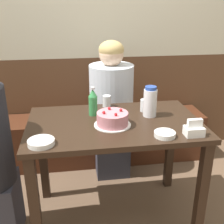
{
  "coord_description": "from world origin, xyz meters",
  "views": [
    {
      "loc": [
        -0.27,
        -1.69,
        1.53
      ],
      "look_at": [
        -0.01,
        0.05,
        0.83
      ],
      "focal_mm": 45.0,
      "sensor_mm": 36.0,
      "label": 1
    }
  ],
  "objects": [
    {
      "name": "water_pitcher",
      "position": [
        0.26,
        0.07,
        0.88
      ],
      "size": [
        0.09,
        0.09,
        0.21
      ],
      "color": "white",
      "rests_on": "dining_table"
    },
    {
      "name": "person_pale_blue_shirt",
      "position": [
        0.07,
        0.61,
        0.61
      ],
      "size": [
        0.38,
        0.38,
        1.23
      ],
      "rotation": [
        0.0,
        0.0,
        -1.57
      ],
      "color": "#33333D",
      "rests_on": "ground_plane"
    },
    {
      "name": "dining_table",
      "position": [
        0.0,
        0.0,
        0.65
      ],
      "size": [
        1.15,
        0.7,
        0.78
      ],
      "color": "black",
      "rests_on": "ground_plane"
    },
    {
      "name": "bowl_rice_small",
      "position": [
        0.26,
        -0.26,
        0.79
      ],
      "size": [
        0.13,
        0.13,
        0.03
      ],
      "color": "white",
      "rests_on": "dining_table"
    },
    {
      "name": "soju_bottle",
      "position": [
        -0.13,
        0.14,
        0.87
      ],
      "size": [
        0.06,
        0.06,
        0.2
      ],
      "color": "#388E4C",
      "rests_on": "dining_table"
    },
    {
      "name": "glass_tumbler_short",
      "position": [
        0.25,
        0.16,
        0.82
      ],
      "size": [
        0.06,
        0.06,
        0.09
      ],
      "color": "silver",
      "rests_on": "dining_table"
    },
    {
      "name": "back_wall",
      "position": [
        0.0,
        1.05,
        1.25
      ],
      "size": [
        4.8,
        0.04,
        2.5
      ],
      "color": "brown",
      "rests_on": "ground_plane"
    },
    {
      "name": "bench_seat",
      "position": [
        0.0,
        0.83,
        0.24
      ],
      "size": [
        2.04,
        0.38,
        0.47
      ],
      "color": "#472314",
      "rests_on": "ground_plane"
    },
    {
      "name": "ground_plane",
      "position": [
        0.0,
        0.0,
        0.0
      ],
      "size": [
        12.0,
        12.0,
        0.0
      ],
      "primitive_type": "plane",
      "color": "brown"
    },
    {
      "name": "birthday_cake",
      "position": [
        -0.02,
        -0.05,
        0.82
      ],
      "size": [
        0.24,
        0.24,
        0.11
      ],
      "color": "white",
      "rests_on": "dining_table"
    },
    {
      "name": "glass_water_tall",
      "position": [
        -0.01,
        0.29,
        0.82
      ],
      "size": [
        0.06,
        0.06,
        0.09
      ],
      "color": "silver",
      "rests_on": "dining_table"
    },
    {
      "name": "bowl_soup_white",
      "position": [
        -0.45,
        -0.26,
        0.79
      ],
      "size": [
        0.15,
        0.15,
        0.03
      ],
      "color": "white",
      "rests_on": "dining_table"
    },
    {
      "name": "napkin_holder",
      "position": [
        0.44,
        -0.27,
        0.81
      ],
      "size": [
        0.11,
        0.08,
        0.11
      ],
      "color": "white",
      "rests_on": "dining_table"
    }
  ]
}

